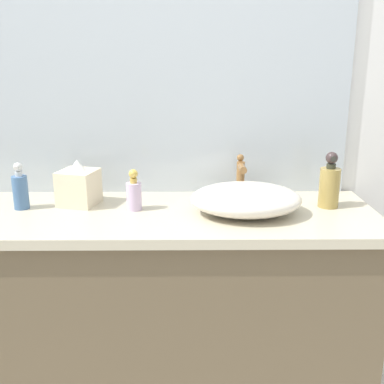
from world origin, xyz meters
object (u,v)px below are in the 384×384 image
object	(u,v)px
perfume_bottle	(134,193)
tissue_box	(79,186)
soap_dispenser	(20,190)
lotion_bottle	(330,184)
sink_basin	(246,199)

from	to	relation	value
perfume_bottle	tissue_box	distance (m)	0.22
perfume_bottle	soap_dispenser	bearing A→B (deg)	177.67
lotion_bottle	tissue_box	xyz separation A→B (m)	(-0.93, 0.04, -0.01)
soap_dispenser	perfume_bottle	size ratio (longest dim) A/B	1.14
soap_dispenser	tissue_box	xyz separation A→B (m)	(0.20, 0.05, 0.00)
sink_basin	soap_dispenser	world-z (taller)	soap_dispenser
soap_dispenser	perfume_bottle	xyz separation A→B (m)	(0.41, -0.02, -0.01)
soap_dispenser	tissue_box	bearing A→B (deg)	13.45
sink_basin	lotion_bottle	size ratio (longest dim) A/B	1.90
lotion_bottle	perfume_bottle	size ratio (longest dim) A/B	1.37
lotion_bottle	perfume_bottle	distance (m)	0.71
sink_basin	soap_dispenser	size ratio (longest dim) A/B	2.28
lotion_bottle	tissue_box	bearing A→B (deg)	177.68
sink_basin	tissue_box	size ratio (longest dim) A/B	2.29
sink_basin	lotion_bottle	bearing A→B (deg)	13.28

